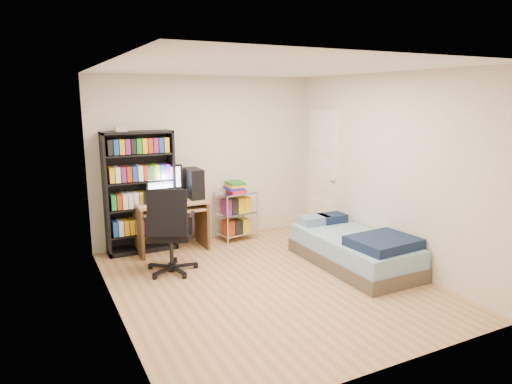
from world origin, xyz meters
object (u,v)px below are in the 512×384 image
computer_desk (176,204)px  office_chair (171,246)px  media_shelf (140,191)px  bed (355,249)px

computer_desk → office_chair: 1.01m
media_shelf → office_chair: bearing=-82.6°
computer_desk → office_chair: (-0.35, -0.89, -0.31)m
media_shelf → bed: media_shelf is taller
media_shelf → office_chair: size_ratio=1.62×
office_chair → bed: bearing=2.9°
media_shelf → computer_desk: size_ratio=1.45×
computer_desk → bed: size_ratio=0.68×
bed → office_chair: bearing=159.0°
computer_desk → office_chair: computer_desk is taller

